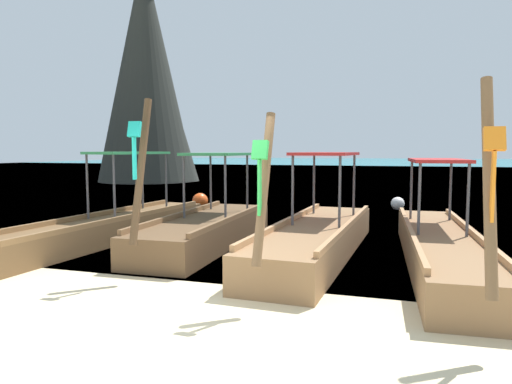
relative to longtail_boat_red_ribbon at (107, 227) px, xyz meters
name	(u,v)px	position (x,y,z in m)	size (l,w,h in m)	color
ground	(159,326)	(3.62, -4.19, -0.33)	(120.00, 120.00, 0.00)	beige
sea_water	(382,165)	(3.62, 57.62, -0.33)	(120.00, 120.00, 0.00)	#147A89
longtail_boat_red_ribbon	(107,227)	(0.00, 0.00, 0.00)	(1.55, 7.37, 2.34)	brown
longtail_boat_turquoise_ribbon	(207,228)	(2.28, 0.35, 0.03)	(1.48, 5.75, 2.88)	brown
longtail_boat_green_ribbon	(317,237)	(4.74, 0.04, 0.03)	(1.58, 6.61, 2.55)	olive
longtail_boat_orange_ribbon	(440,246)	(6.97, -0.16, 0.02)	(1.45, 7.16, 2.83)	olive
karst_rock	(148,74)	(-9.85, 18.88, 6.73)	(6.51, 6.37, 14.79)	#2D302B
mooring_buoy_near	(200,201)	(-0.43, 6.04, -0.05)	(0.56, 0.56, 0.56)	#EA5119
mooring_buoy_far	(398,204)	(6.18, 7.72, -0.10)	(0.45, 0.45, 0.45)	white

